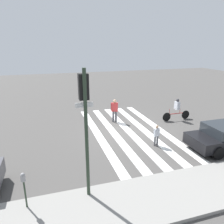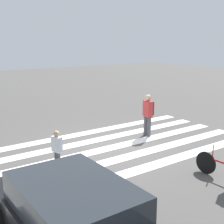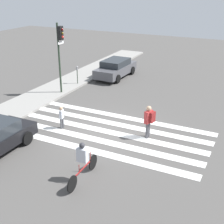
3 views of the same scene
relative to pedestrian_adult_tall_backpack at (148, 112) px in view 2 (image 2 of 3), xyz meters
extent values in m
plane|color=#4C4947|center=(-0.33, 1.98, -0.96)|extent=(60.00, 60.00, 0.00)
cube|color=white|center=(-2.34, 1.98, -0.95)|extent=(0.48, 10.00, 0.01)
cube|color=white|center=(-1.34, 1.98, -0.95)|extent=(0.48, 10.00, 0.01)
cube|color=white|center=(-0.33, 1.98, -0.95)|extent=(0.48, 10.00, 0.01)
cube|color=white|center=(0.68, 1.98, -0.95)|extent=(0.48, 10.00, 0.01)
cube|color=white|center=(1.68, 1.98, -0.95)|extent=(0.48, 10.00, 0.01)
cylinder|color=#4C4C51|center=(-0.11, 0.04, -0.57)|extent=(0.15, 0.15, 0.78)
cylinder|color=#4C4C51|center=(0.09, 0.04, -0.57)|extent=(0.15, 0.15, 0.78)
cube|color=#B73333|center=(-0.01, 0.04, 0.13)|extent=(0.49, 0.31, 0.61)
sphere|color=tan|center=(-0.01, 0.04, 0.56)|extent=(0.24, 0.24, 0.24)
cube|color=maroon|center=(0.04, -0.14, 0.13)|extent=(0.37, 0.24, 0.52)
cylinder|color=#4C4C51|center=(-1.07, 4.34, -0.67)|extent=(0.11, 0.11, 0.56)
cylinder|color=#4C4C51|center=(-0.92, 4.34, -0.67)|extent=(0.11, 0.11, 0.56)
cube|color=silver|center=(-1.00, 4.34, -0.17)|extent=(0.36, 0.23, 0.45)
sphere|color=tan|center=(-1.00, 4.34, 0.14)|extent=(0.18, 0.18, 0.18)
cylinder|color=black|center=(-3.60, 1.06, -0.64)|extent=(0.64, 0.06, 0.64)
cylinder|color=maroon|center=(-3.80, 1.05, -0.26)|extent=(0.03, 0.03, 0.40)
cube|color=#23282D|center=(-4.46, 5.70, 0.13)|extent=(2.33, 1.64, 0.52)
cylinder|color=black|center=(-3.15, 6.57, -0.64)|extent=(0.64, 0.20, 0.64)
cylinder|color=black|center=(-3.15, 4.82, -0.64)|extent=(0.64, 0.20, 0.64)
camera|label=1|loc=(4.55, 14.00, 4.41)|focal=35.00mm
camera|label=2|loc=(-8.72, 7.93, 2.73)|focal=50.00mm
camera|label=3|loc=(-12.91, -4.35, 6.09)|focal=50.00mm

